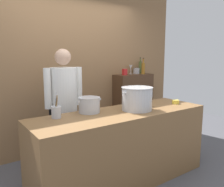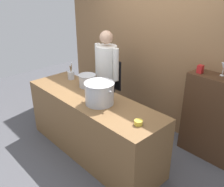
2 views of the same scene
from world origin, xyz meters
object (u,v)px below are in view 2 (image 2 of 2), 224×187
stockpot_small (87,81)px  wine_glass_tall (224,66)px  butter_jar (138,123)px  utensil_crock (71,75)px  spice_tin_red (200,69)px  stockpot_large (99,93)px  chef (107,73)px

stockpot_small → wine_glass_tall: 1.90m
wine_glass_tall → butter_jar: bearing=-101.8°
utensil_crock → spice_tin_red: bearing=29.2°
utensil_crock → wine_glass_tall: size_ratio=1.60×
stockpot_small → utensil_crock: 0.42m
butter_jar → stockpot_small: bearing=168.3°
stockpot_large → butter_jar: stockpot_large is taller
butter_jar → wine_glass_tall: size_ratio=0.56×
stockpot_large → butter_jar: bearing=-2.4°
wine_glass_tall → spice_tin_red: size_ratio=1.57×
spice_tin_red → chef: bearing=-162.0°
stockpot_large → butter_jar: (0.70, -0.03, -0.12)m
stockpot_small → wine_glass_tall: wine_glass_tall is taller
stockpot_large → wine_glass_tall: (0.98, 1.30, 0.30)m
stockpot_large → wine_glass_tall: 1.65m
wine_glass_tall → stockpot_small: bearing=-145.1°
stockpot_small → utensil_crock: bearing=-178.9°
stockpot_large → wine_glass_tall: bearing=53.0°
butter_jar → wine_glass_tall: (0.28, 1.33, 0.42)m
chef → wine_glass_tall: chef is taller
utensil_crock → spice_tin_red: (1.70, 0.95, 0.31)m
utensil_crock → butter_jar: size_ratio=2.86×
stockpot_small → spice_tin_red: spice_tin_red is taller
stockpot_large → utensil_crock: size_ratio=1.59×
utensil_crock → spice_tin_red: spice_tin_red is taller
stockpot_small → butter_jar: 1.28m
wine_glass_tall → spice_tin_red: 0.29m
utensil_crock → chef: bearing=57.9°
stockpot_large → utensil_crock: stockpot_large is taller
stockpot_large → butter_jar: 0.71m
chef → stockpot_large: size_ratio=3.71×
stockpot_small → wine_glass_tall: size_ratio=1.84×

